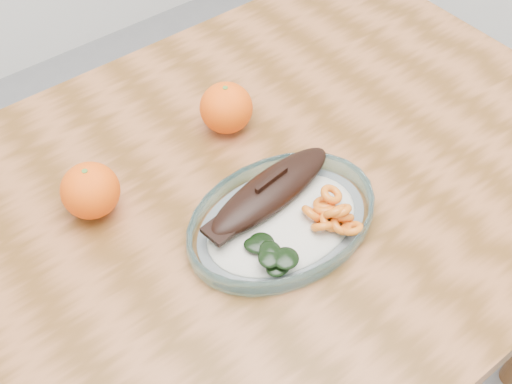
% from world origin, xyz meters
% --- Properties ---
extents(dining_table, '(1.20, 0.80, 0.75)m').
position_xyz_m(dining_table, '(0.00, 0.00, 0.65)').
color(dining_table, brown).
rests_on(dining_table, ground).
extents(plated_meal, '(0.54, 0.54, 0.08)m').
position_xyz_m(plated_meal, '(0.00, -0.08, 0.77)').
color(plated_meal, white).
rests_on(plated_meal, dining_table).
extents(orange_left, '(0.08, 0.08, 0.08)m').
position_xyz_m(orange_left, '(-0.19, 0.11, 0.79)').
color(orange_left, '#FD4405').
rests_on(orange_left, dining_table).
extents(orange_right, '(0.08, 0.08, 0.08)m').
position_xyz_m(orange_right, '(0.06, 0.13, 0.79)').
color(orange_right, '#FD4405').
rests_on(orange_right, dining_table).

